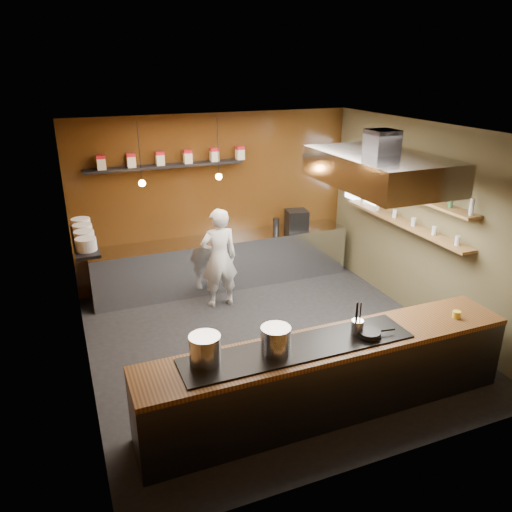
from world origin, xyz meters
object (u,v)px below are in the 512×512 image
stockpot_large (205,350)px  stockpot_small (276,340)px  chef (219,258)px  extractor_hood (380,169)px  espresso_machine (297,220)px

stockpot_large → stockpot_small: bearing=-6.5°
stockpot_large → chef: chef is taller
extractor_hood → stockpot_large: 3.26m
extractor_hood → stockpot_small: (-1.98, -1.21, -1.42)m
stockpot_large → espresso_machine: size_ratio=0.87×
stockpot_large → stockpot_small: (0.74, -0.08, -0.01)m
espresso_machine → stockpot_small: bearing=-109.9°
extractor_hood → stockpot_small: bearing=-148.7°
extractor_hood → stockpot_large: extractor_hood is taller
chef → extractor_hood: bearing=132.4°
extractor_hood → espresso_machine: bearing=87.9°
extractor_hood → chef: extractor_hood is taller
stockpot_large → chef: size_ratio=0.19×
espresso_machine → chef: (-1.71, -0.66, -0.25)m
extractor_hood → stockpot_small: 2.71m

